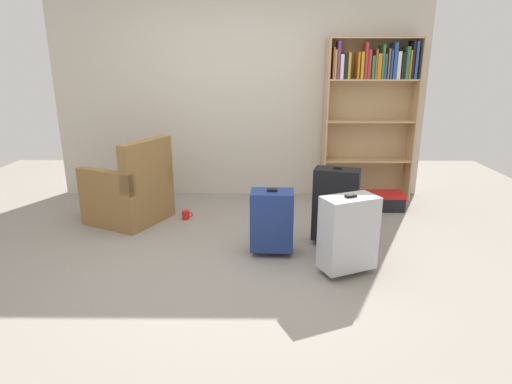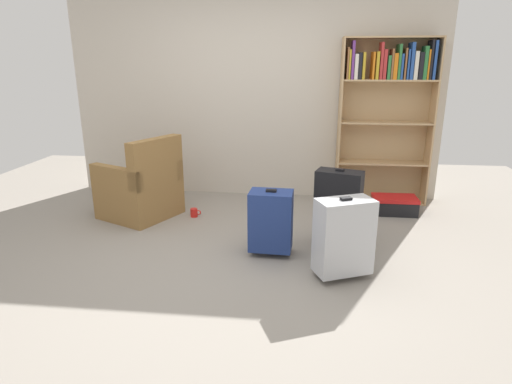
# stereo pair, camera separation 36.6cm
# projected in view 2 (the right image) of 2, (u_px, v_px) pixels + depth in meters

# --- Properties ---
(ground_plane) EXTENTS (8.00, 8.00, 0.00)m
(ground_plane) POSITION_uv_depth(u_px,v_px,m) (228.00, 261.00, 3.71)
(ground_plane) COLOR gray
(back_wall) EXTENTS (4.57, 0.10, 2.60)m
(back_wall) POSITION_uv_depth(u_px,v_px,m) (254.00, 92.00, 5.30)
(back_wall) COLOR beige
(back_wall) RESTS_ON ground
(bookshelf) EXTENTS (1.08, 0.28, 1.93)m
(bookshelf) POSITION_uv_depth(u_px,v_px,m) (386.00, 103.00, 4.99)
(bookshelf) COLOR tan
(bookshelf) RESTS_ON ground
(armchair) EXTENTS (0.93, 0.93, 0.90)m
(armchair) POSITION_uv_depth(u_px,v_px,m) (142.00, 189.00, 4.72)
(armchair) COLOR olive
(armchair) RESTS_ON ground
(mug) EXTENTS (0.12, 0.08, 0.10)m
(mug) POSITION_uv_depth(u_px,v_px,m) (194.00, 213.00, 4.77)
(mug) COLOR red
(mug) RESTS_ON ground
(storage_box) EXTENTS (0.49, 0.30, 0.20)m
(storage_box) POSITION_uv_depth(u_px,v_px,m) (394.00, 205.00, 4.86)
(storage_box) COLOR black
(storage_box) RESTS_ON ground
(suitcase_navy_blue) EXTENTS (0.39, 0.27, 0.60)m
(suitcase_navy_blue) POSITION_uv_depth(u_px,v_px,m) (271.00, 221.00, 3.77)
(suitcase_navy_blue) COLOR navy
(suitcase_navy_blue) RESTS_ON ground
(suitcase_silver) EXTENTS (0.49, 0.39, 0.67)m
(suitcase_silver) POSITION_uv_depth(u_px,v_px,m) (344.00, 236.00, 3.34)
(suitcase_silver) COLOR #B7BABF
(suitcase_silver) RESTS_ON ground
(suitcase_black) EXTENTS (0.45, 0.32, 0.75)m
(suitcase_black) POSITION_uv_depth(u_px,v_px,m) (338.00, 208.00, 3.88)
(suitcase_black) COLOR black
(suitcase_black) RESTS_ON ground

